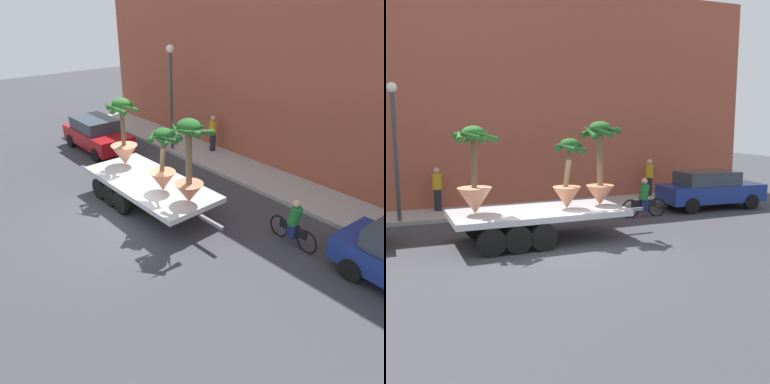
# 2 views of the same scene
# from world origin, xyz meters

# --- Properties ---
(ground_plane) EXTENTS (60.00, 60.00, 0.00)m
(ground_plane) POSITION_xyz_m (0.00, 0.00, 0.00)
(ground_plane) COLOR #38383D
(sidewalk) EXTENTS (24.00, 2.20, 0.15)m
(sidewalk) POSITION_xyz_m (0.00, 6.10, 0.07)
(sidewalk) COLOR #A39E99
(sidewalk) RESTS_ON ground
(building_facade) EXTENTS (24.00, 1.20, 9.26)m
(building_facade) POSITION_xyz_m (0.00, 7.80, 4.63)
(building_facade) COLOR #9E4C38
(building_facade) RESTS_ON ground
(flatbed_trailer) EXTENTS (6.35, 2.42, 0.98)m
(flatbed_trailer) POSITION_xyz_m (-0.65, 1.26, 0.76)
(flatbed_trailer) COLOR #B7BABF
(flatbed_trailer) RESTS_ON ground
(potted_palm_rear) EXTENTS (1.13, 1.18, 2.18)m
(potted_palm_rear) POSITION_xyz_m (0.55, 1.20, 1.90)
(potted_palm_rear) COLOR #C17251
(potted_palm_rear) RESTS_ON flatbed_trailer
(potted_palm_middle) EXTENTS (1.28, 1.34, 2.69)m
(potted_palm_middle) POSITION_xyz_m (1.71, 1.32, 2.27)
(potted_palm_middle) COLOR #C17251
(potted_palm_middle) RESTS_ON flatbed_trailer
(potted_palm_front) EXTENTS (1.27, 1.36, 2.58)m
(potted_palm_front) POSITION_xyz_m (-2.29, 1.44, 2.01)
(potted_palm_front) COLOR tan
(potted_palm_front) RESTS_ON flatbed_trailer
(cyclist) EXTENTS (1.84, 0.38, 1.54)m
(cyclist) POSITION_xyz_m (4.42, 3.15, 0.67)
(cyclist) COLOR black
(cyclist) RESTS_ON ground
(parked_car) EXTENTS (4.42, 2.02, 1.58)m
(parked_car) POSITION_xyz_m (7.85, 3.65, 0.83)
(parked_car) COLOR navy
(parked_car) RESTS_ON ground
(pedestrian_near_gate) EXTENTS (0.36, 0.36, 1.71)m
(pedestrian_near_gate) POSITION_xyz_m (6.70, 6.64, 1.04)
(pedestrian_near_gate) COLOR black
(pedestrian_near_gate) RESTS_ON sidewalk
(pedestrian_far_left) EXTENTS (0.36, 0.36, 1.71)m
(pedestrian_far_left) POSITION_xyz_m (-2.84, 6.62, 1.04)
(pedestrian_far_left) COLOR black
(pedestrian_far_left) RESTS_ON sidewalk
(street_lamp) EXTENTS (0.36, 0.36, 4.83)m
(street_lamp) POSITION_xyz_m (-4.31, 5.30, 3.23)
(street_lamp) COLOR #383D42
(street_lamp) RESTS_ON sidewalk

